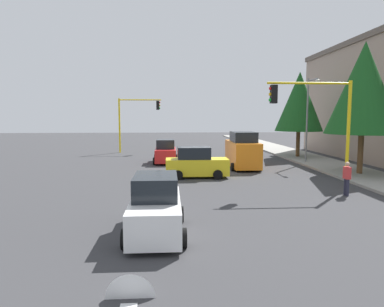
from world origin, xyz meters
TOP-DOWN VIEW (x-y plane):
  - ground_plane at (0.00, 0.00)m, footprint 120.00×120.00m
  - sidewalk_kerb at (-5.00, 10.50)m, footprint 80.00×4.00m
  - lane_arrow_near at (11.51, -3.00)m, footprint 2.40×1.10m
  - traffic_signal_near_left at (6.00, 5.72)m, footprint 0.36×4.59m
  - traffic_signal_far_right at (-14.00, -5.72)m, footprint 0.36×4.59m
  - street_lamp_curbside at (-3.61, 9.20)m, footprint 2.15×0.28m
  - tree_roadside_near at (2.00, 10.50)m, footprint 4.77×4.77m
  - tree_roadside_mid at (-8.00, 10.00)m, footprint 4.40×4.40m
  - delivery_van_orange at (-1.86, 3.41)m, footprint 4.80×2.22m
  - car_yellow at (2.00, -0.41)m, footprint 1.93×4.01m
  - car_red at (-5.22, -2.47)m, footprint 3.78×2.02m
  - car_white at (12.78, -2.60)m, footprint 4.09×1.95m
  - pedestrian_crossing at (7.70, 6.64)m, footprint 0.40×0.24m

SIDE VIEW (x-z plane):
  - ground_plane at x=0.00m, z-range 0.00..0.00m
  - lane_arrow_near at x=11.51m, z-range -0.54..0.56m
  - sidewalk_kerb at x=-5.00m, z-range 0.00..0.15m
  - car_red at x=-5.22m, z-range -0.09..1.88m
  - car_yellow at x=2.00m, z-range -0.09..1.88m
  - car_white at x=12.78m, z-range -0.09..1.88m
  - pedestrian_crossing at x=7.70m, z-range 0.06..1.76m
  - delivery_van_orange at x=-1.86m, z-range -0.11..2.67m
  - traffic_signal_near_left at x=6.00m, z-range 1.20..7.02m
  - traffic_signal_far_right at x=-14.00m, z-range 1.20..7.03m
  - street_lamp_curbside at x=-3.61m, z-range 0.85..7.85m
  - tree_roadside_mid at x=-8.00m, z-range 1.26..9.31m
  - tree_roadside_near at x=2.00m, z-range 1.38..10.13m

